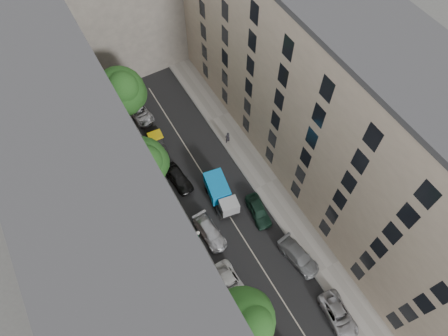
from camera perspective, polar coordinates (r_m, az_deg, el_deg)
ground at (r=43.27m, az=-0.11°, el=-5.47°), size 120.00×120.00×0.00m
road_surface at (r=43.26m, az=-0.11°, el=-5.46°), size 8.00×44.00×0.02m
sidewalk_left at (r=42.34m, az=-6.68°, el=-8.66°), size 3.00×44.00×0.15m
sidewalk_right at (r=44.73m, az=6.04°, el=-2.29°), size 3.00×44.00×0.15m
building_left at (r=33.33m, az=-16.93°, el=-5.85°), size 8.00×44.00×20.00m
building_right at (r=39.10m, az=14.20°, el=8.51°), size 8.00×44.00×20.00m
tarp_truck at (r=42.56m, az=-0.51°, el=-3.59°), size 2.73×5.30×2.32m
car_left_2 at (r=39.57m, az=0.89°, el=-16.11°), size 2.29×4.66×1.27m
car_left_3 at (r=41.31m, az=-2.02°, el=-9.14°), size 2.14×4.69×1.33m
car_left_4 at (r=44.40m, az=-6.54°, el=-1.44°), size 2.17×4.45×1.46m
car_left_5 at (r=47.63m, az=-9.62°, el=3.83°), size 1.77×4.24×1.36m
car_left_6 at (r=50.79m, az=-11.98°, el=7.81°), size 2.64×4.88×1.30m
car_right_0 at (r=40.25m, az=16.03°, el=-19.54°), size 2.60×4.80×1.28m
car_right_1 at (r=40.99m, az=10.62°, el=-12.31°), size 2.66×5.00×1.38m
car_right_2 at (r=42.40m, az=4.94°, el=-6.08°), size 2.26×4.36×1.42m
tree_near at (r=32.93m, az=2.98°, el=-20.96°), size 5.33×5.06×9.24m
tree_mid at (r=39.13m, az=-11.47°, el=0.49°), size 5.45×5.20×9.24m
tree_far at (r=44.92m, az=-14.42°, el=10.28°), size 5.71×5.50×9.71m
lamp_post at (r=37.54m, az=-3.58°, el=-10.45°), size 0.36×0.36×5.93m
pedestrian at (r=46.84m, az=0.52°, el=4.39°), size 0.69×0.51×1.74m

